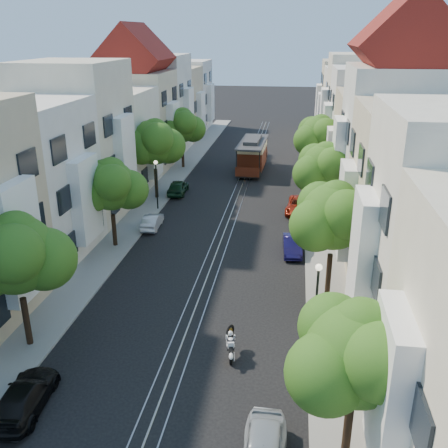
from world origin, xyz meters
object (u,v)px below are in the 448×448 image
at_px(tree_e_d, 320,137).
at_px(tree_w_c, 155,143).
at_px(tree_w_a, 17,256).
at_px(cable_car, 253,153).
at_px(tree_e_a, 358,357).
at_px(parked_car_e_far, 300,206).
at_px(tree_e_b, 335,218).
at_px(sportbike_rider, 231,343).
at_px(tree_w_b, 111,187).
at_px(tree_e_c, 325,169).
at_px(parked_car_e_mid, 292,245).
at_px(lamp_east, 317,292).
at_px(lamp_west, 156,177).
at_px(parked_car_w_mid, 152,221).
at_px(tree_w_d, 182,127).
at_px(parked_car_w_near, 25,397).
at_px(parked_car_w_far, 178,187).

distance_m(tree_e_d, tree_w_c, 15.60).
relative_size(tree_w_a, cable_car, 0.78).
bearing_deg(tree_e_a, parked_car_e_far, 93.66).
distance_m(tree_e_a, tree_e_b, 12.00).
bearing_deg(sportbike_rider, tree_w_b, 120.84).
distance_m(tree_e_a, cable_car, 39.63).
distance_m(tree_w_b, tree_w_c, 11.02).
bearing_deg(tree_e_c, tree_w_a, -128.66).
relative_size(tree_e_a, sportbike_rider, 3.52).
bearing_deg(parked_car_e_mid, lamp_east, -87.46).
relative_size(tree_e_c, sportbike_rider, 3.65).
relative_size(lamp_west, parked_car_e_mid, 1.21).
bearing_deg(parked_car_w_mid, tree_w_d, -87.80).
distance_m(lamp_east, parked_car_e_far, 19.08).
height_order(tree_w_b, tree_w_d, tree_w_d).
bearing_deg(tree_e_d, tree_w_d, 160.85).
bearing_deg(parked_car_e_mid, tree_e_d, 78.75).
distance_m(tree_w_d, parked_car_w_near, 38.34).
xyz_separation_m(parked_car_e_mid, parked_car_w_far, (-10.72, 11.98, 0.10)).
height_order(parked_car_e_mid, parked_car_e_far, parked_car_e_far).
bearing_deg(parked_car_w_mid, tree_w_c, -80.49).
xyz_separation_m(cable_car, parked_car_e_far, (5.10, -13.00, -1.31)).
bearing_deg(sportbike_rider, tree_w_c, 104.13).
bearing_deg(lamp_east, tree_w_d, 112.80).
bearing_deg(tree_w_a, tree_w_c, 90.00).
relative_size(tree_w_d, sportbike_rider, 3.65).
height_order(tree_w_d, parked_car_e_mid, tree_w_d).
bearing_deg(parked_car_w_near, lamp_west, -92.44).
distance_m(parked_car_e_far, parked_car_w_near, 27.27).
relative_size(tree_e_c, lamp_east, 1.57).
xyz_separation_m(tree_e_d, lamp_east, (-0.96, -26.98, -2.02)).
distance_m(tree_e_c, parked_car_w_mid, 13.65).
xyz_separation_m(tree_e_c, lamp_east, (-0.96, -15.98, -1.75)).
height_order(tree_w_a, lamp_east, tree_w_a).
relative_size(tree_w_b, parked_car_w_mid, 1.90).
distance_m(tree_e_d, lamp_east, 27.07).
height_order(tree_e_b, tree_w_a, same).
bearing_deg(tree_e_d, tree_w_c, -157.38).
bearing_deg(parked_car_w_far, tree_w_c, 44.81).
height_order(tree_w_a, lamp_west, tree_w_a).
xyz_separation_m(tree_e_d, lamp_west, (-13.56, -8.98, -2.02)).
relative_size(lamp_east, parked_car_e_far, 0.92).
height_order(tree_w_d, parked_car_e_far, tree_w_d).
xyz_separation_m(tree_w_a, parked_car_e_far, (12.74, 20.97, -4.11)).
bearing_deg(sportbike_rider, tree_w_a, 173.82).
bearing_deg(tree_e_b, lamp_west, 136.15).
bearing_deg(tree_w_a, sportbike_rider, 2.79).
relative_size(tree_w_b, sportbike_rider, 3.52).
bearing_deg(parked_car_e_mid, tree_e_b, -73.03).
relative_size(tree_w_c, parked_car_w_mid, 2.15).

